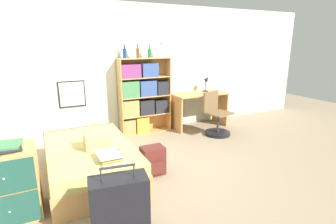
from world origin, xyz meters
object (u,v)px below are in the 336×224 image
at_px(magazine_pile_on_dresser, 7,146).
at_px(bookcase, 142,97).
at_px(bottle_green, 125,53).
at_px(dresser, 9,184).
at_px(desk_lamp, 207,81).
at_px(bottle_clear, 150,53).
at_px(bottle_blue, 161,52).
at_px(desk, 199,103).
at_px(desk_chair, 216,121).
at_px(suitcase, 120,206).
at_px(backpack, 153,161).
at_px(bottle_brown, 138,53).
at_px(book_stack_on_bed, 109,156).
at_px(handbag, 96,140).
at_px(bed, 90,160).

xyz_separation_m(magazine_pile_on_dresser, bookcase, (2.23, 1.92, -0.03)).
bearing_deg(bottle_green, magazine_pile_on_dresser, -134.27).
xyz_separation_m(dresser, desk_lamp, (3.81, 1.92, 0.61)).
relative_size(bookcase, bottle_clear, 6.18).
xyz_separation_m(bottle_blue, desk_lamp, (1.12, -0.02, -0.67)).
bearing_deg(desk, bookcase, 173.12).
height_order(bottle_clear, desk_chair, bottle_clear).
bearing_deg(suitcase, bookcase, 64.92).
bearing_deg(suitcase, bottle_blue, 57.89).
bearing_deg(desk, backpack, -138.33).
height_order(bottle_brown, bottle_blue, bottle_blue).
bearing_deg(bookcase, book_stack_on_bed, -120.91).
xyz_separation_m(handbag, suitcase, (-0.03, -1.17, -0.27)).
xyz_separation_m(bookcase, bottle_blue, (0.42, -0.02, 0.89)).
height_order(magazine_pile_on_dresser, backpack, magazine_pile_on_dresser).
height_order(bottle_clear, desk, bottle_clear).
bearing_deg(book_stack_on_bed, handbag, 98.05).
xyz_separation_m(suitcase, desk, (2.56, 2.58, 0.23)).
xyz_separation_m(suitcase, dresser, (-0.98, 0.78, 0.09)).
bearing_deg(bookcase, dresser, -139.16).
bearing_deg(backpack, book_stack_on_bed, -161.18).
distance_m(bookcase, desk_chair, 1.61).
distance_m(bottle_blue, desk_lamp, 1.31).
xyz_separation_m(bottle_brown, desk_lamp, (1.62, -0.00, -0.66)).
bearing_deg(backpack, bottle_green, 83.78).
relative_size(bed, suitcase, 2.47).
bearing_deg(bottle_clear, handbag, -132.66).
distance_m(bookcase, backpack, 1.91).
bearing_deg(magazine_pile_on_dresser, desk_chair, 18.16).
distance_m(magazine_pile_on_dresser, bottle_green, 2.87).
bearing_deg(bed, bottle_green, 55.12).
height_order(dresser, desk_lamp, desk_lamp).
distance_m(bed, handbag, 0.38).
relative_size(bed, book_stack_on_bed, 4.72).
relative_size(book_stack_on_bed, dresser, 0.49).
xyz_separation_m(dresser, bookcase, (2.26, 1.95, 0.38)).
bearing_deg(backpack, bottle_blue, 61.68).
relative_size(bottle_brown, desk, 0.22).
bearing_deg(bottle_blue, bottle_clear, 178.46).
bearing_deg(magazine_pile_on_dresser, bed, 29.64).
bearing_deg(desk, desk_lamp, 24.32).
distance_m(handbag, bottle_blue, 2.52).
distance_m(suitcase, desk, 3.64).
height_order(book_stack_on_bed, dresser, dresser).
distance_m(suitcase, desk_chair, 3.27).
relative_size(desk_lamp, desk_chair, 0.41).
height_order(bottle_clear, desk_lamp, bottle_clear).
height_order(dresser, bottle_green, bottle_green).
bearing_deg(backpack, desk_lamp, 39.81).
bearing_deg(bottle_blue, book_stack_on_bed, -129.37).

